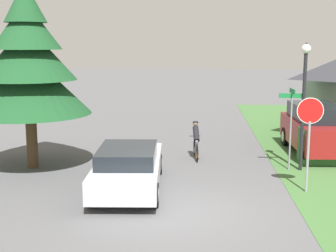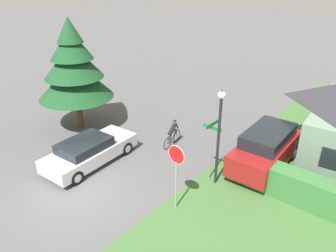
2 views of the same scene
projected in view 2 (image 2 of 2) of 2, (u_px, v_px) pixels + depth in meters
name	position (u px, v px, depth m)	size (l,w,h in m)	color
ground_plane	(78.00, 193.00, 13.97)	(140.00, 140.00, 0.00)	#515154
sedan_left_lane	(89.00, 151.00, 15.89)	(2.13, 4.87, 1.34)	#BCBCC1
cyclist	(172.00, 134.00, 17.50)	(0.44, 1.64, 1.44)	black
parked_suv_right	(266.00, 149.00, 15.41)	(2.10, 4.69, 1.96)	maroon
stop_sign	(176.00, 164.00, 12.31)	(0.76, 0.07, 2.82)	gray
street_lamp	(219.00, 125.00, 13.46)	(0.32, 0.32, 4.39)	black
street_name_sign	(211.00, 141.00, 14.11)	(0.90, 0.90, 2.84)	gray
conifer_tall_near	(74.00, 68.00, 18.34)	(4.25, 4.25, 6.43)	#4C3823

